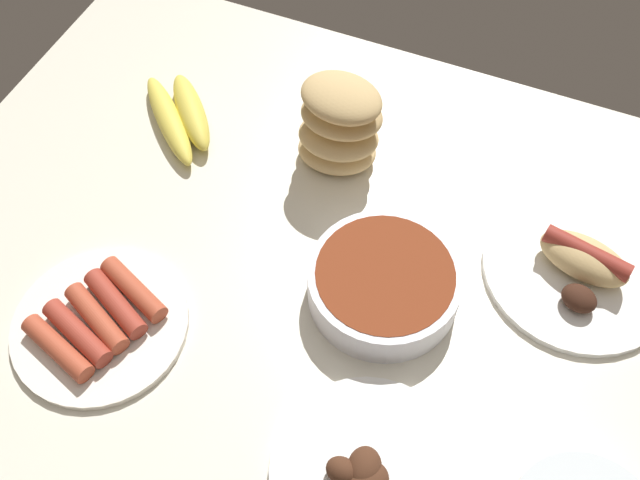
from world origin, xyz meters
The scene contains 7 objects.
ground_plane centered at (0.00, 0.00, -1.50)cm, with size 120.00×90.00×3.00cm, color silver.
bowl_chili centered at (4.73, 1.75, 2.93)cm, with size 18.83×18.83×5.36cm.
plate_hotdog_assembled centered at (26.61, 14.45, 1.66)cm, with size 24.26×24.26×5.61cm.
banana_bunch centered at (-32.53, 17.42, 1.76)cm, with size 17.09×17.15×3.81cm.
bread_stack centered at (-8.62, 19.99, 7.20)cm, with size 12.92×10.79×14.40cm.
plate_grilled_meat centered at (10.89, -20.00, 0.96)cm, with size 21.71×21.71×4.07cm.
plate_sausages centered at (-25.46, -15.81, 1.23)cm, with size 21.53×21.53×3.52cm.
Camera 1 is at (14.66, -41.93, 79.23)cm, focal length 40.35 mm.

